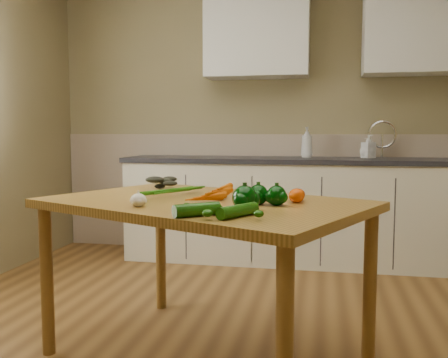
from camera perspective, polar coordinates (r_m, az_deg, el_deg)
room at (r=2.35m, az=-0.71°, el=8.50°), size 4.04×5.04×2.64m
counter_run at (r=4.37m, az=7.54°, el=-3.38°), size 2.84×0.64×1.14m
upper_cabinets at (r=4.52m, az=11.85°, el=15.86°), size 2.15×0.35×0.70m
table at (r=2.41m, az=-2.33°, el=-4.51°), size 1.75×1.49×0.79m
soap_bottle_a at (r=4.41m, az=9.45°, el=4.18°), size 0.12×0.13×0.26m
soap_bottle_b at (r=4.43m, az=16.18°, el=3.61°), size 0.13×0.13×0.20m
soap_bottle_c at (r=4.44m, az=16.12°, el=3.41°), size 0.17×0.17×0.17m
carrot_bunch at (r=2.44m, az=-2.50°, el=-1.40°), size 0.34×0.31×0.07m
leafy_greens at (r=2.86m, az=-6.33°, el=-0.13°), size 0.21×0.19×0.11m
garlic_bulb at (r=2.22m, az=-9.76°, el=-2.38°), size 0.07×0.07×0.06m
pepper_a at (r=2.25m, az=3.94°, el=-1.80°), size 0.09×0.09×0.09m
pepper_b at (r=2.23m, az=6.03°, el=-1.91°), size 0.09×0.09×0.09m
pepper_c at (r=2.07m, az=2.37°, el=-2.23°), size 0.10×0.10×0.10m
tomato_a at (r=2.38m, az=3.83°, el=-1.68°), size 0.07×0.07×0.07m
tomato_b at (r=2.40m, az=8.50°, el=-1.78°), size 0.06×0.06×0.06m
tomato_c at (r=2.32m, az=8.29°, el=-1.90°), size 0.07×0.07×0.07m
zucchini_a at (r=1.92m, az=1.58°, el=-3.65°), size 0.15×0.20×0.05m
zucchini_b at (r=1.94m, az=-3.12°, el=-3.52°), size 0.18×0.16×0.05m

